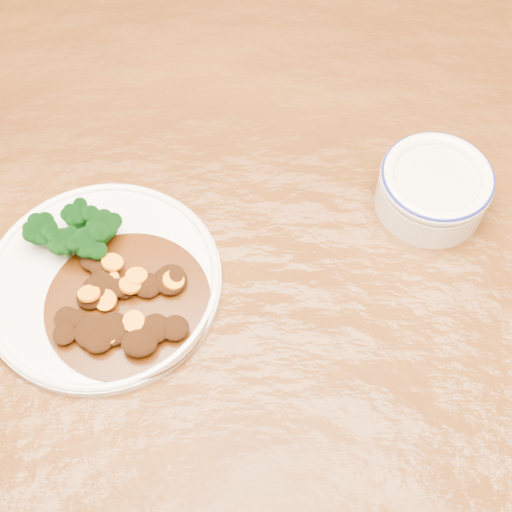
{
  "coord_description": "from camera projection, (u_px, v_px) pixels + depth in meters",
  "views": [
    {
      "loc": [
        -0.02,
        -0.36,
        1.38
      ],
      "look_at": [
        -0.02,
        0.01,
        0.77
      ],
      "focal_mm": 50.0,
      "sensor_mm": 36.0,
      "label": 1
    }
  ],
  "objects": [
    {
      "name": "dining_table",
      "position": [
        271.0,
        311.0,
        0.79
      ],
      "size": [
        1.52,
        0.93,
        0.75
      ],
      "rotation": [
        0.0,
        0.0,
        -0.02
      ],
      "color": "#5E3210",
      "rests_on": "ground"
    },
    {
      "name": "mince_stew",
      "position": [
        121.0,
        304.0,
        0.68
      ],
      "size": [
        0.16,
        0.16,
        0.03
      ],
      "color": "#441E07",
      "rests_on": "dinner_plate"
    },
    {
      "name": "broccoli_florets",
      "position": [
        75.0,
        232.0,
        0.71
      ],
      "size": [
        0.09,
        0.06,
        0.04
      ],
      "color": "#74964D",
      "rests_on": "dinner_plate"
    },
    {
      "name": "ground",
      "position": [
        265.0,
        469.0,
        1.36
      ],
      "size": [
        4.0,
        4.0,
        0.0
      ],
      "primitive_type": "plane",
      "color": "#452411",
      "rests_on": "ground"
    },
    {
      "name": "dinner_plate",
      "position": [
        102.0,
        281.0,
        0.71
      ],
      "size": [
        0.24,
        0.24,
        0.01
      ],
      "rotation": [
        0.0,
        0.0,
        -0.24
      ],
      "color": "white",
      "rests_on": "dining_table"
    },
    {
      "name": "dip_bowl",
      "position": [
        434.0,
        187.0,
        0.74
      ],
      "size": [
        0.12,
        0.12,
        0.05
      ],
      "rotation": [
        0.0,
        0.0,
        0.02
      ],
      "color": "white",
      "rests_on": "dining_table"
    }
  ]
}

